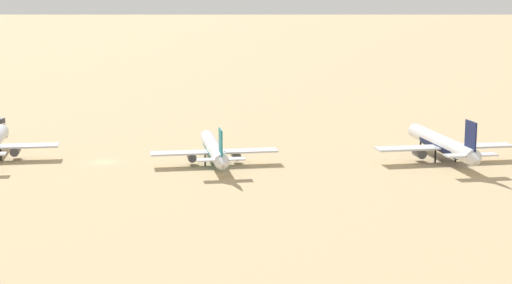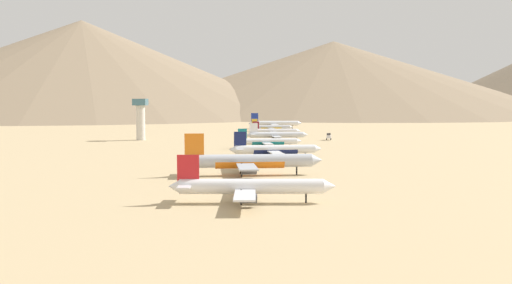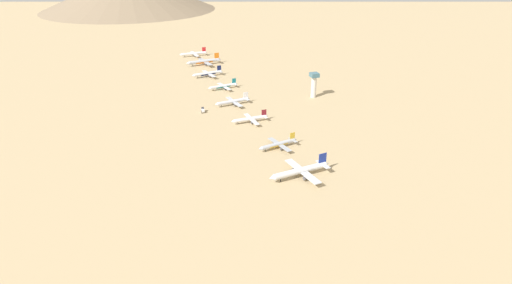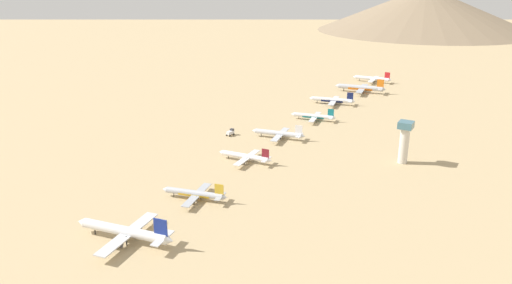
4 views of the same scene
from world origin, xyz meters
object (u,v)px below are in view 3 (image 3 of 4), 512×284
object	(u,v)px
parked_jet_1	(204,61)
control_tower	(314,83)
service_truck	(203,110)
parked_jet_0	(194,54)
parked_jet_6	(279,144)
parked_jet_2	(208,73)
parked_jet_4	(233,101)
parked_jet_3	(223,86)
parked_jet_7	(301,171)
parked_jet_5	(251,119)

from	to	relation	value
parked_jet_1	control_tower	distance (m)	157.51
service_truck	control_tower	xyz separation A→B (m)	(-102.71, -5.83, 10.78)
parked_jet_0	parked_jet_1	xyz separation A→B (m)	(-3.28, 43.20, 0.62)
parked_jet_0	parked_jet_6	bearing A→B (deg)	90.86
parked_jet_2	control_tower	bearing A→B (deg)	128.69
parked_jet_4	control_tower	xyz separation A→B (m)	(-74.16, 3.07, 9.62)
parked_jet_0	control_tower	distance (m)	198.39
parked_jet_3	service_truck	distance (m)	62.82
parked_jet_2	control_tower	distance (m)	121.08
parked_jet_3	parked_jet_4	distance (m)	45.47
parked_jet_0	parked_jet_4	world-z (taller)	parked_jet_0
parked_jet_6	parked_jet_7	world-z (taller)	parked_jet_7
parked_jet_4	parked_jet_0	bearing A→B (deg)	-90.56
parked_jet_3	parked_jet_6	bearing A→B (deg)	91.16
parked_jet_4	control_tower	distance (m)	74.84
parked_jet_2	parked_jet_4	world-z (taller)	parked_jet_2
parked_jet_6	parked_jet_3	bearing A→B (deg)	-88.84
parked_jet_2	parked_jet_3	world-z (taller)	parked_jet_2
parked_jet_6	parked_jet_1	bearing A→B (deg)	-89.80
parked_jet_1	parked_jet_2	size ratio (longest dim) A/B	1.21
parked_jet_5	control_tower	world-z (taller)	control_tower
parked_jet_3	parked_jet_7	world-z (taller)	parked_jet_7
parked_jet_0	service_truck	bearing A→B (deg)	80.95
parked_jet_1	parked_jet_7	size ratio (longest dim) A/B	1.00
parked_jet_0	parked_jet_6	size ratio (longest dim) A/B	1.14
parked_jet_0	parked_jet_7	bearing A→B (deg)	90.46
service_truck	parked_jet_7	bearing A→B (deg)	104.71
parked_jet_1	parked_jet_7	xyz separation A→B (m)	(0.75, 272.18, 0.05)
parked_jet_4	parked_jet_6	world-z (taller)	parked_jet_4
parked_jet_7	service_truck	bearing A→B (deg)	-75.29
parked_jet_0	parked_jet_2	distance (m)	90.30
parked_jet_2	parked_jet_1	bearing A→B (deg)	-97.68
parked_jet_4	parked_jet_7	world-z (taller)	parked_jet_7
parked_jet_0	parked_jet_5	world-z (taller)	parked_jet_0
parked_jet_0	parked_jet_6	xyz separation A→B (m)	(-4.10, 274.07, -0.42)
parked_jet_3	parked_jet_6	xyz separation A→B (m)	(-2.79, 138.04, 0.01)
parked_jet_3	parked_jet_5	bearing A→B (deg)	89.33
parked_jet_0	parked_jet_5	bearing A→B (deg)	90.07
parked_jet_4	control_tower	size ratio (longest dim) A/B	1.47
parked_jet_1	parked_jet_5	world-z (taller)	parked_jet_1
parked_jet_2	service_truck	size ratio (longest dim) A/B	6.41
parked_jet_3	parked_jet_7	size ratio (longest dim) A/B	0.73
parked_jet_2	service_truck	world-z (taller)	parked_jet_2
parked_jet_2	parked_jet_7	bearing A→B (deg)	91.42
parked_jet_2	parked_jet_4	size ratio (longest dim) A/B	1.04
parked_jet_3	parked_jet_6	size ratio (longest dim) A/B	1.00
parked_jet_3	parked_jet_7	xyz separation A→B (m)	(-1.22, 179.35, 1.11)
parked_jet_0	parked_jet_1	distance (m)	43.33
parked_jet_2	control_tower	world-z (taller)	control_tower
parked_jet_0	parked_jet_3	size ratio (longest dim) A/B	1.14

